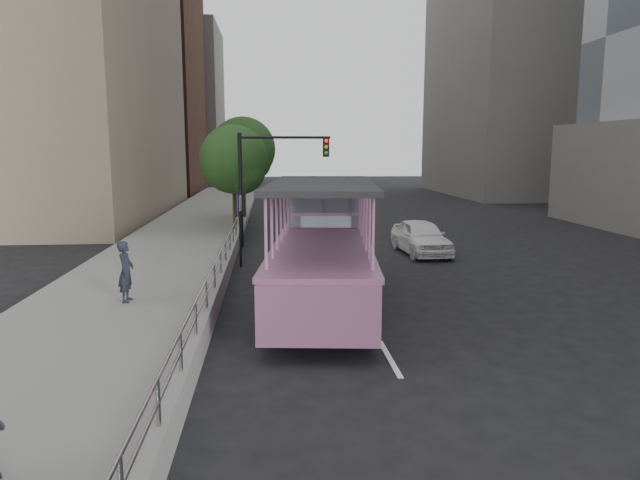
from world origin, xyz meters
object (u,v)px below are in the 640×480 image
(parking_sign, at_px, (240,220))
(street_tree_far, at_px, (245,152))
(pedestrian_near, at_px, (126,271))
(street_tree_near, at_px, (236,162))
(traffic_signal, at_px, (267,171))
(duck_boat, at_px, (323,254))
(car, at_px, (421,237))

(parking_sign, bearing_deg, street_tree_far, 91.62)
(pedestrian_near, relative_size, street_tree_near, 0.30)
(traffic_signal, distance_m, street_tree_far, 9.57)
(traffic_signal, bearing_deg, duck_boat, -79.49)
(car, relative_size, parking_sign, 1.48)
(duck_boat, xyz_separation_m, pedestrian_near, (-5.55, -1.08, -0.19))
(pedestrian_near, relative_size, street_tree_far, 0.26)
(parking_sign, bearing_deg, pedestrian_near, -115.77)
(car, xyz_separation_m, street_tree_far, (-8.00, 11.74, 3.57))
(duck_boat, relative_size, street_tree_far, 1.72)
(traffic_signal, bearing_deg, street_tree_far, 98.43)
(pedestrian_near, height_order, street_tree_near, street_tree_near)
(duck_boat, height_order, parking_sign, duck_boat)
(pedestrian_near, xyz_separation_m, traffic_signal, (3.83, 10.35, 2.35))
(parking_sign, xyz_separation_m, street_tree_near, (-0.59, 7.92, 1.99))
(car, relative_size, street_tree_near, 0.76)
(duck_boat, relative_size, traffic_signal, 2.13)
(duck_boat, height_order, pedestrian_near, duck_boat)
(car, distance_m, street_tree_far, 14.65)
(parking_sign, xyz_separation_m, traffic_signal, (1.00, 4.49, 1.67))
(pedestrian_near, xyz_separation_m, street_tree_far, (2.43, 19.78, 3.16))
(car, height_order, street_tree_near, street_tree_near)
(traffic_signal, height_order, street_tree_far, street_tree_far)
(duck_boat, distance_m, traffic_signal, 9.67)
(pedestrian_near, distance_m, parking_sign, 6.54)
(street_tree_near, xyz_separation_m, street_tree_far, (0.20, 6.00, 0.49))
(pedestrian_near, bearing_deg, car, -50.12)
(traffic_signal, height_order, street_tree_near, street_tree_near)
(car, distance_m, traffic_signal, 7.52)
(parking_sign, distance_m, street_tree_far, 14.15)
(car, height_order, parking_sign, parking_sign)
(car, bearing_deg, parking_sign, -167.76)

